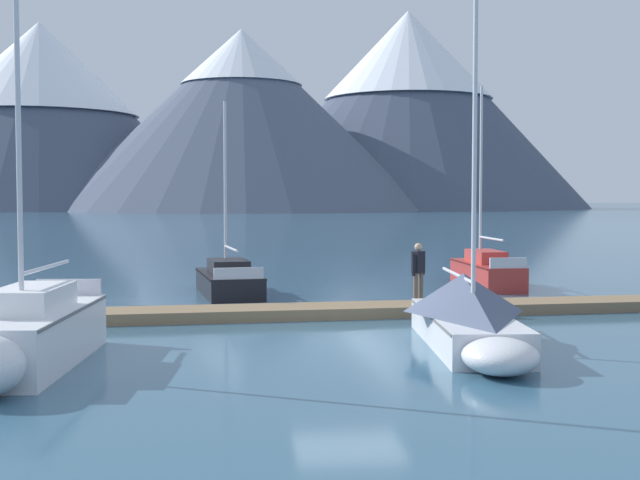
{
  "coord_description": "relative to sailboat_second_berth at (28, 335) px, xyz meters",
  "views": [
    {
      "loc": [
        -2.74,
        -18.91,
        3.33
      ],
      "look_at": [
        0.0,
        6.0,
        2.0
      ],
      "focal_mm": 47.36,
      "sensor_mm": 36.0,
      "label": 1
    }
  ],
  "objects": [
    {
      "name": "sailboat_second_berth",
      "position": [
        0.0,
        0.0,
        0.0
      ],
      "size": [
        2.05,
        6.11,
        7.75
      ],
      "color": "white",
      "rests_on": "ground"
    },
    {
      "name": "sailboat_mid_dock_port",
      "position": [
        3.77,
        12.24,
        -0.18
      ],
      "size": [
        2.36,
        5.75,
        6.53
      ],
      "color": "black",
      "rests_on": "ground"
    },
    {
      "name": "mountain_central_massif",
      "position": [
        7.21,
        180.14,
        20.58
      ],
      "size": [
        86.15,
        86.15,
        41.61
      ],
      "color": "#4C566B",
      "rests_on": "ground"
    },
    {
      "name": "person_on_dock",
      "position": [
        9.12,
        6.7,
        0.6
      ],
      "size": [
        0.45,
        0.44,
        1.69
      ],
      "color": "brown",
      "rests_on": "dock"
    },
    {
      "name": "dock",
      "position": [
        6.53,
        6.44,
        -0.52
      ],
      "size": [
        27.26,
        3.52,
        0.3
      ],
      "color": "#846B4C",
      "rests_on": "ground"
    },
    {
      "name": "sailboat_far_berth",
      "position": [
        13.19,
        13.68,
        -0.1
      ],
      "size": [
        1.45,
        5.68,
        7.39
      ],
      "color": "#B2332D",
      "rests_on": "ground"
    },
    {
      "name": "mountain_west_summit",
      "position": [
        -41.88,
        198.9,
        23.67
      ],
      "size": [
        91.22,
        91.22,
        45.93
      ],
      "color": "#424C60",
      "rests_on": "ground"
    },
    {
      "name": "ground_plane",
      "position": [
        6.53,
        2.44,
        -0.66
      ],
      "size": [
        700.0,
        700.0,
        0.0
      ],
      "primitive_type": "plane",
      "color": "#335B75"
    },
    {
      "name": "sailboat_mid_dock_starboard",
      "position": [
        9.02,
        1.43,
        0.08
      ],
      "size": [
        2.28,
        6.83,
        7.68
      ],
      "color": "silver",
      "rests_on": "ground"
    },
    {
      "name": "mountain_shoulder_ridge",
      "position": [
        51.61,
        204.9,
        26.68
      ],
      "size": [
        94.14,
        94.14,
        52.1
      ],
      "color": "#424C60",
      "rests_on": "ground"
    }
  ]
}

